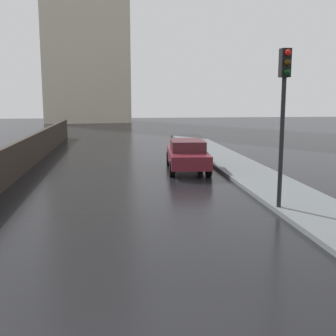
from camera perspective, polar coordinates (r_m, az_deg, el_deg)
The scene contains 2 objects.
car_maroon_mid_road at distance 18.66m, azimuth 2.60°, elevation 1.80°, with size 1.95×4.43×1.33m.
traffic_light at distance 12.07m, azimuth 15.12°, elevation 8.84°, with size 0.26×0.39×4.31m.
Camera 1 is at (-0.32, -4.33, 3.21)m, focal length 45.87 mm.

